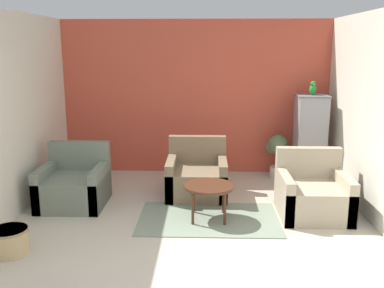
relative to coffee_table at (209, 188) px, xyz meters
name	(u,v)px	position (x,y,z in m)	size (l,w,h in m)	color
ground_plane	(186,282)	(-0.22, -1.52, -0.42)	(20.00, 20.00, 0.00)	beige
wall_back_accent	(195,98)	(-0.22, 2.20, 0.90)	(4.67, 0.06, 2.63)	#C64C38
wall_left	(18,114)	(-2.53, 0.33, 0.90)	(0.06, 3.69, 2.63)	beige
wall_right	(371,115)	(2.08, 0.33, 0.90)	(0.06, 3.69, 2.63)	beige
area_rug	(209,219)	(0.00, 0.00, -0.41)	(1.80, 1.14, 0.01)	gray
coffee_table	(209,188)	(0.00, 0.00, 0.00)	(0.64, 0.64, 0.46)	#472819
armchair_left	(74,186)	(-1.88, 0.49, -0.14)	(0.88, 0.87, 0.84)	slate
armchair_right	(312,195)	(1.37, 0.20, -0.14)	(0.88, 0.87, 0.84)	tan
armchair_middle	(197,177)	(-0.17, 0.93, -0.14)	(0.88, 0.87, 0.84)	#7A664C
birdcage	(310,139)	(1.66, 1.71, 0.29)	(0.50, 0.50, 1.42)	slate
parrot	(313,88)	(1.66, 1.71, 1.11)	(0.10, 0.19, 0.23)	#1E842D
potted_plant	(277,150)	(1.16, 1.85, 0.07)	(0.37, 0.34, 0.74)	beige
wicker_basket	(9,240)	(-2.14, -1.02, -0.26)	(0.41, 0.41, 0.28)	tan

